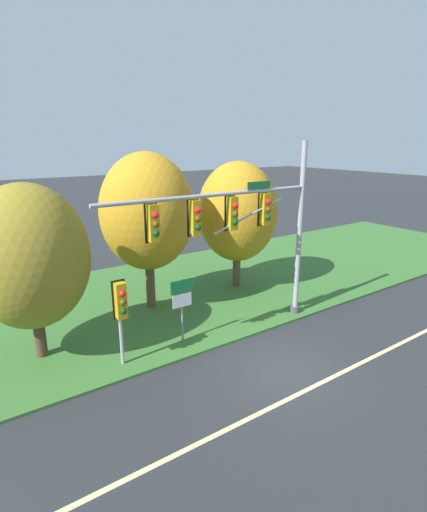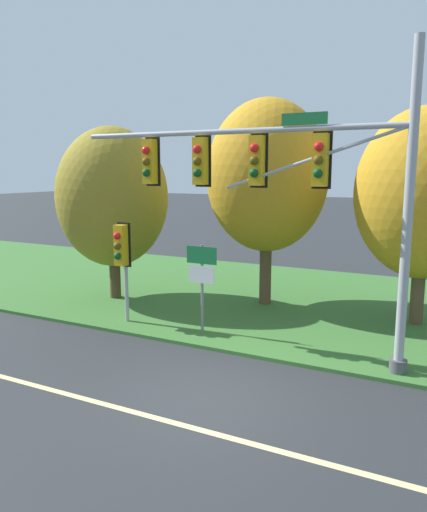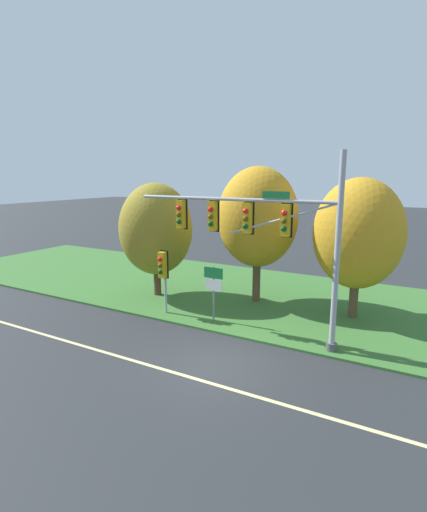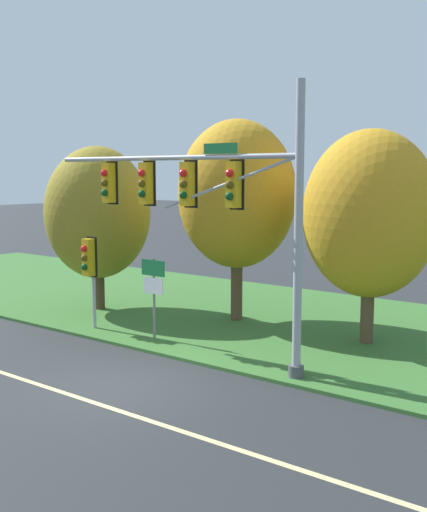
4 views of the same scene
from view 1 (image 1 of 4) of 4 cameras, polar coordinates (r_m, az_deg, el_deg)
The scene contains 9 objects.
ground_plane at distance 14.40m, azimuth 10.67°, elevation -15.52°, with size 160.00×160.00×0.00m, color #282B2D.
lane_stripe at distance 13.73m, azimuth 14.38°, elevation -17.48°, with size 36.00×0.16×0.01m, color beige.
grass_verge at distance 20.33m, azimuth -6.07°, elevation -5.40°, with size 48.00×11.50×0.10m, color #386B2D.
traffic_signal_mast at distance 15.10m, azimuth 4.60°, elevation 4.92°, with size 8.99×0.49×7.39m.
pedestrian_signal_near_kerb at distance 13.46m, azimuth -13.10°, elevation -6.92°, with size 0.46×0.55×3.07m.
route_sign_post at distance 14.98m, azimuth -4.52°, elevation -6.22°, with size 0.95×0.08×2.53m.
tree_nearest_road at distance 14.63m, azimuth -24.81°, elevation -0.18°, with size 3.95×3.95×6.14m.
tree_left_of_mast at distance 17.63m, azimuth -9.46°, elevation 6.18°, with size 4.10×4.10×6.98m.
tree_behind_signpost at distance 20.25m, azimuth 3.45°, elevation 6.27°, with size 4.02×4.02×6.45m.
Camera 1 is at (-8.96, -8.40, 7.51)m, focal length 28.00 mm.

